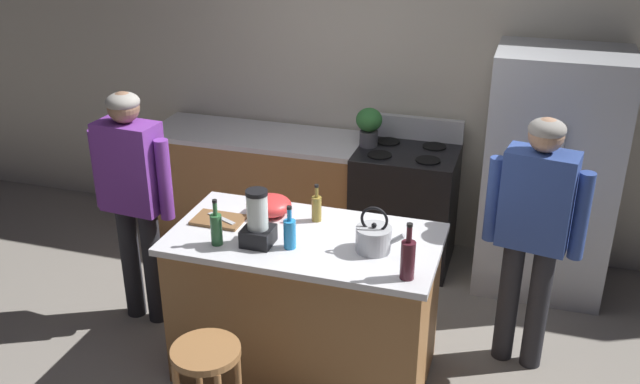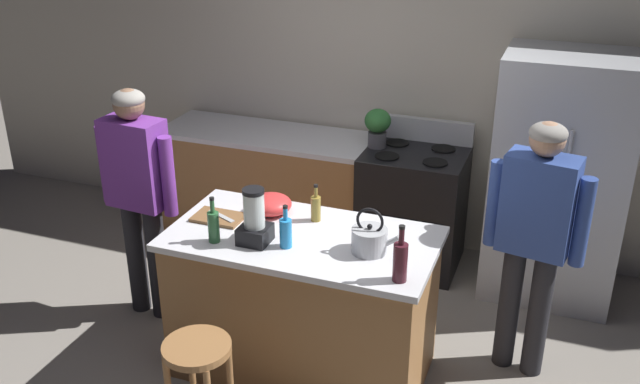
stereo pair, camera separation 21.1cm
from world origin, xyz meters
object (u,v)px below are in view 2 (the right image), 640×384
person_by_island_left (138,184)px  chef_knife (221,216)px  cutting_board (218,217)px  bar_stool (198,367)px  tea_kettle (370,239)px  blender_appliance (254,220)px  potted_plant (378,125)px  mixing_bowl (270,204)px  refrigerator (559,179)px  bottle_wine (400,261)px  person_by_sink_right (535,228)px  bottle_vinegar (316,208)px  stove_range (412,208)px  bottle_soda (286,232)px  bottle_olive_oil (214,226)px  kitchen_island (303,304)px

person_by_island_left → chef_knife: person_by_island_left is taller
cutting_board → chef_knife: size_ratio=1.36×
bar_stool → tea_kettle: size_ratio=2.36×
person_by_island_left → cutting_board: size_ratio=5.44×
blender_appliance → tea_kettle: (0.64, 0.12, -0.06)m
blender_appliance → tea_kettle: bearing=10.7°
potted_plant → mixing_bowl: potted_plant is taller
refrigerator → potted_plant: bearing=177.8°
potted_plant → blender_appliance: size_ratio=0.91×
blender_appliance → bottle_wine: size_ratio=1.05×
refrigerator → blender_appliance: size_ratio=5.38×
person_by_sink_right → bottle_wine: person_by_sink_right is taller
bottle_vinegar → mixing_bowl: 0.30m
chef_knife → bottle_wine: bearing=10.1°
stove_range → cutting_board: 1.79m
bar_stool → chef_knife: bearing=108.0°
stove_range → bottle_soda: bottle_soda is taller
bottle_olive_oil → tea_kettle: (0.86, 0.19, -0.02)m
bar_stool → potted_plant: 2.44m
refrigerator → bottle_wine: bearing=-111.2°
bottle_wine → mixing_bowl: 1.07m
blender_appliance → chef_knife: (-0.32, 0.19, -0.12)m
person_by_sink_right → potted_plant: 1.66m
bottle_vinegar → mixing_bowl: bearing=-179.8°
bar_stool → cutting_board: cutting_board is taller
stove_range → cutting_board: bearing=-120.0°
cutting_board → tea_kettle: bearing=-4.1°
blender_appliance → refrigerator: bearing=46.8°
refrigerator → cutting_board: bearing=-142.2°
stove_range → person_by_sink_right: person_by_sink_right is taller
kitchen_island → bottle_vinegar: size_ratio=6.63×
chef_knife → kitchen_island: bearing=21.9°
mixing_bowl → tea_kettle: 0.76m
kitchen_island → bottle_soda: bearing=-102.7°
person_by_sink_right → chef_knife: bearing=-165.9°
chef_knife → stove_range: bearing=85.2°
bottle_wine → stove_range: bearing=100.7°
kitchen_island → bottle_soda: (-0.03, -0.15, 0.56)m
person_by_sink_right → bottle_wine: size_ratio=5.14×
refrigerator → blender_appliance: 2.29m
refrigerator → bottle_soda: bearing=-129.8°
bottle_olive_oil → mixing_bowl: (0.15, 0.45, -0.04)m
bottle_soda → mixing_bowl: bearing=125.1°
bottle_soda → person_by_island_left: bearing=163.3°
bar_stool → refrigerator: bearing=54.9°
tea_kettle → person_by_sink_right: bearing=31.8°
person_by_island_left → mixing_bowl: size_ratio=6.22×
person_by_island_left → person_by_sink_right: size_ratio=1.00×
mixing_bowl → cutting_board: 0.33m
person_by_sink_right → tea_kettle: person_by_sink_right is taller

